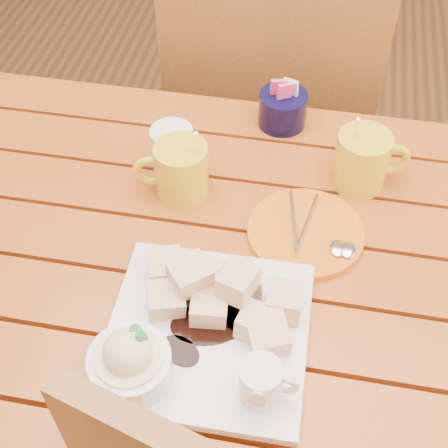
% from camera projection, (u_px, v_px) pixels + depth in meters
% --- Properties ---
extents(ground, '(5.00, 5.00, 0.00)m').
position_uv_depth(ground, '(210.00, 444.00, 1.54)').
color(ground, '#5C301A').
rests_on(ground, ground).
extents(table, '(1.20, 0.79, 0.75)m').
position_uv_depth(table, '(203.00, 293.00, 1.06)').
color(table, '#953813').
rests_on(table, ground).
extents(dessert_plate, '(0.28, 0.28, 0.11)m').
position_uv_depth(dessert_plate, '(194.00, 333.00, 0.84)').
color(dessert_plate, white).
rests_on(dessert_plate, table).
extents(coffee_mug_left, '(0.13, 0.09, 0.15)m').
position_uv_depth(coffee_mug_left, '(180.00, 170.00, 1.03)').
color(coffee_mug_left, yellow).
rests_on(coffee_mug_left, table).
extents(coffee_mug_right, '(0.13, 0.09, 0.15)m').
position_uv_depth(coffee_mug_right, '(363.00, 160.00, 1.04)').
color(coffee_mug_right, yellow).
rests_on(coffee_mug_right, table).
extents(cream_pitcher, '(0.11, 0.09, 0.09)m').
position_uv_depth(cream_pitcher, '(174.00, 149.00, 1.07)').
color(cream_pitcher, white).
rests_on(cream_pitcher, table).
extents(sugar_caddy, '(0.09, 0.09, 0.10)m').
position_uv_depth(sugar_caddy, '(283.00, 108.00, 1.16)').
color(sugar_caddy, black).
rests_on(sugar_caddy, table).
extents(orange_saucer, '(0.19, 0.19, 0.02)m').
position_uv_depth(orange_saucer, '(306.00, 233.00, 0.99)').
color(orange_saucer, orange).
rests_on(orange_saucer, table).
extents(chair_far, '(0.47, 0.47, 0.98)m').
position_uv_depth(chair_far, '(272.00, 116.00, 1.53)').
color(chair_far, brown).
rests_on(chair_far, ground).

